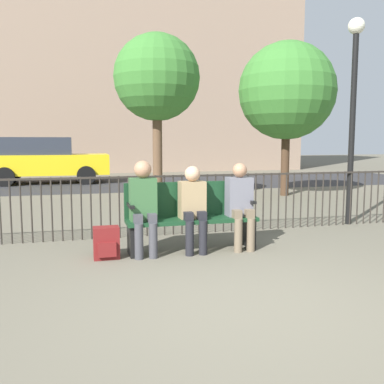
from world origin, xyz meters
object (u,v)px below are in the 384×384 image
(park_bench, at_px, (190,214))
(tree_1, at_px, (157,78))
(seated_person_1, at_px, (193,204))
(seated_person_2, at_px, (240,201))
(seated_person_0, at_px, (143,202))
(backpack, at_px, (106,243))
(tree_0, at_px, (287,91))
(lamp_post, at_px, (354,89))
(parked_car_0, at_px, (45,160))

(park_bench, height_order, tree_1, tree_1)
(seated_person_1, relative_size, seated_person_2, 0.97)
(seated_person_0, relative_size, backpack, 3.03)
(tree_1, bearing_deg, seated_person_1, -95.37)
(tree_0, bearing_deg, tree_1, -177.88)
(seated_person_1, distance_m, tree_1, 5.61)
(tree_1, height_order, lamp_post, tree_1)
(seated_person_0, xyz_separation_m, parked_car_0, (-1.89, 10.57, 0.15))
(parked_car_0, bearing_deg, tree_1, -61.19)
(tree_1, xyz_separation_m, parked_car_0, (-3.02, 5.50, -2.15))
(seated_person_2, bearing_deg, seated_person_1, -179.84)
(seated_person_2, xyz_separation_m, tree_1, (-0.19, 5.08, 2.33))
(backpack, bearing_deg, parked_car_0, 97.57)
(seated_person_2, distance_m, parked_car_0, 11.05)
(park_bench, height_order, seated_person_2, seated_person_2)
(seated_person_0, relative_size, lamp_post, 0.34)
(lamp_post, bearing_deg, seated_person_0, -163.25)
(park_bench, distance_m, parked_car_0, 10.75)
(lamp_post, bearing_deg, tree_0, 78.46)
(seated_person_0, xyz_separation_m, tree_0, (4.68, 5.20, 2.12))
(tree_0, height_order, tree_1, tree_0)
(seated_person_2, height_order, tree_1, tree_1)
(park_bench, distance_m, tree_0, 6.88)
(tree_1, bearing_deg, seated_person_0, -102.59)
(seated_person_1, xyz_separation_m, seated_person_2, (0.67, 0.00, 0.01))
(seated_person_0, distance_m, lamp_post, 4.36)
(backpack, distance_m, tree_1, 6.04)
(park_bench, relative_size, tree_1, 0.43)
(seated_person_1, height_order, tree_0, tree_0)
(seated_person_0, xyz_separation_m, backpack, (-0.48, -0.04, -0.49))
(seated_person_1, relative_size, tree_1, 0.28)
(lamp_post, relative_size, parked_car_0, 0.85)
(tree_0, bearing_deg, park_bench, -128.43)
(tree_1, bearing_deg, tree_0, 2.12)
(backpack, xyz_separation_m, parked_car_0, (-1.41, 10.61, 0.64))
(tree_1, relative_size, lamp_post, 1.14)
(seated_person_0, bearing_deg, lamp_post, 16.75)
(park_bench, bearing_deg, lamp_post, 17.89)
(tree_0, bearing_deg, seated_person_2, -122.84)
(park_bench, distance_m, seated_person_0, 0.70)
(tree_1, xyz_separation_m, lamp_post, (2.73, -3.91, -0.63))
(seated_person_0, height_order, lamp_post, lamp_post)
(park_bench, xyz_separation_m, seated_person_1, (-0.00, -0.13, 0.15))
(seated_person_1, height_order, backpack, seated_person_1)
(seated_person_1, bearing_deg, tree_0, 52.28)
(lamp_post, bearing_deg, seated_person_1, -160.00)
(seated_person_1, xyz_separation_m, lamp_post, (3.20, 1.17, 1.72))
(backpack, height_order, tree_0, tree_0)
(seated_person_0, xyz_separation_m, seated_person_1, (0.66, -0.00, -0.05))
(park_bench, distance_m, seated_person_2, 0.70)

